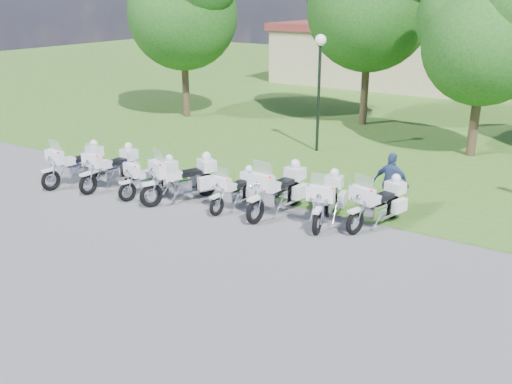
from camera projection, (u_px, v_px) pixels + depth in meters
The scene contains 15 objects.
ground at pixel (213, 234), 15.28m from camera, with size 100.00×100.00×0.00m, color #5A5A5F.
grass_lawn at pixel (465, 93), 36.69m from camera, with size 100.00×48.00×0.01m, color #37631F.
motorcycle_0 at pixel (76, 163), 19.16m from camera, with size 0.94×2.45×1.65m.
motorcycle_1 at pixel (112, 166), 18.80m from camera, with size 0.86×2.45×1.64m.
motorcycle_2 at pixel (152, 176), 18.03m from camera, with size 1.07×2.15×1.47m.
motorcycle_3 at pixel (184, 178), 17.50m from camera, with size 1.52×2.44×1.76m.
motorcycle_4 at pixel (236, 189), 16.99m from camera, with size 0.76×2.10×1.41m.
motorcycle_5 at pixel (279, 189), 16.51m from camera, with size 1.01×2.62×1.76m.
motorcycle_6 at pixel (327, 198), 15.90m from camera, with size 1.11×2.40×1.63m.
motorcycle_7 at pixel (379, 202), 15.65m from camera, with size 1.18×2.35×1.61m.
lamp_post at pixel (320, 65), 22.13m from camera, with size 0.44×0.44×4.61m.
tree_0 at pixel (182, 4), 27.97m from camera, with size 6.35×5.42×8.46m.
tree_2 at pixel (485, 32), 21.10m from camera, with size 5.36×4.57×7.15m.
building_west at pixel (384, 54), 39.87m from camera, with size 14.56×8.32×4.10m.
bystander_c at pixel (391, 183), 16.45m from camera, with size 1.06×0.44×1.81m, color navy.
Camera 1 is at (8.59, -11.17, 6.11)m, focal length 40.00 mm.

